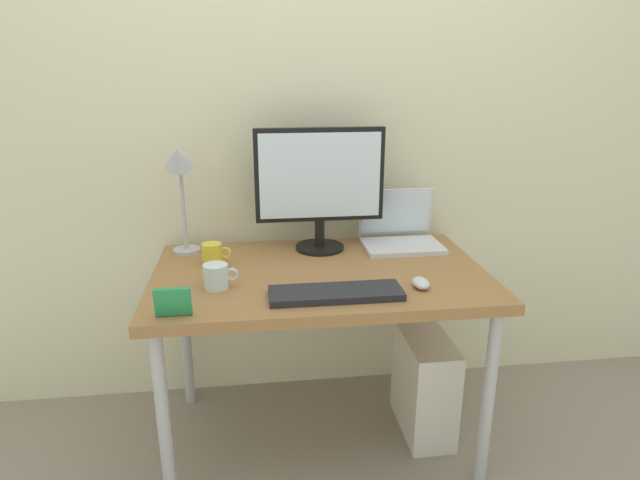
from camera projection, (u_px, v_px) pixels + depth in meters
ground_plane at (320, 436)px, 2.23m from camera, size 6.00×6.00×0.00m
back_wall at (306, 105)px, 2.24m from camera, size 4.40×0.04×2.60m
desk at (320, 287)px, 2.02m from camera, size 1.23×0.76×0.73m
monitor at (320, 182)px, 2.15m from camera, size 0.52×0.20×0.50m
laptop at (400, 231)px, 2.28m from camera, size 0.32×0.26×0.23m
desk_lamp at (180, 175)px, 2.07m from camera, size 0.11×0.16×0.46m
keyboard at (336, 293)px, 1.78m from camera, size 0.44×0.14×0.02m
mouse at (421, 283)px, 1.84m from camera, size 0.06×0.09×0.03m
coffee_mug at (213, 254)px, 2.05m from camera, size 0.11×0.08×0.09m
glass_cup at (216, 276)px, 1.84m from camera, size 0.12×0.09×0.08m
photo_frame at (173, 302)px, 1.63m from camera, size 0.11×0.03×0.09m
computer_tower at (424, 384)px, 2.22m from camera, size 0.18×0.36×0.42m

